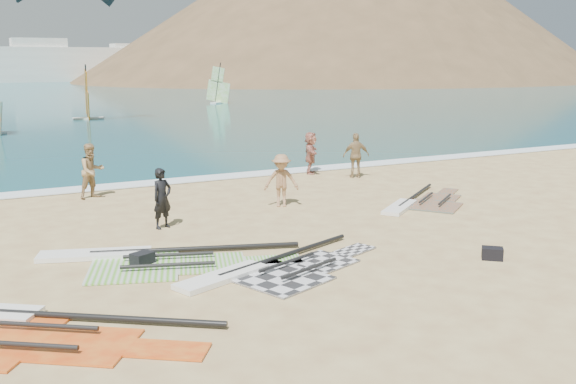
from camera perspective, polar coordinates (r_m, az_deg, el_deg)
name	(u,v)px	position (r m, az deg, el deg)	size (l,w,h in m)	color
ground	(367,260)	(16.04, 7.06, -6.01)	(300.00, 300.00, 0.00)	#CEB978
sea	(0,85)	(144.91, -24.20, 8.65)	(300.00, 240.00, 0.06)	#0D565D
surf_line	(199,180)	(26.79, -7.92, 1.09)	(300.00, 1.20, 0.04)	white
headland_main	(356,80)	(170.68, 6.04, 9.88)	(143.00, 143.00, 45.00)	brown
headland_minor	(435,78)	(199.67, 12.98, 9.89)	(70.00, 70.00, 28.00)	brown
rig_grey	(272,270)	(15.00, -1.47, -6.97)	(5.71, 3.37, 0.20)	#28282B
rig_green	(148,259)	(16.18, -12.35, -5.84)	(6.35, 3.67, 0.21)	#60BB2C
rig_orange	(421,203)	(22.45, 11.72, -0.95)	(5.00, 3.95, 0.20)	#FF4A07
rig_red	(19,328)	(12.92, -22.83, -11.04)	(5.50, 5.02, 0.21)	red
gear_bag_near	(142,259)	(15.83, -12.82, -5.84)	(0.51, 0.37, 0.32)	black
gear_bag_far	(492,253)	(16.71, 17.71, -5.22)	(0.50, 0.35, 0.30)	black
person_wetsuit	(162,198)	(19.03, -11.12, -0.56)	(0.65, 0.43, 1.78)	black
beachgoer_left	(92,171)	(23.86, -17.04, 1.80)	(0.96, 0.74, 1.97)	tan
beachgoer_mid	(281,180)	(21.50, -0.60, 1.04)	(1.15, 0.66, 1.78)	#9F734D
beachgoer_back	(356,155)	(27.01, 6.07, 3.25)	(1.11, 0.46, 1.89)	#9D8056
beachgoer_right	(311,153)	(27.91, 2.02, 3.50)	(1.69, 0.54, 1.82)	#BA7460
windsurfer_centre	(87,104)	(56.70, -17.41, 7.51)	(2.58, 3.09, 4.61)	white
windsurfer_right	(218,92)	(75.37, -6.23, 8.85)	(2.43, 2.42, 4.70)	white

